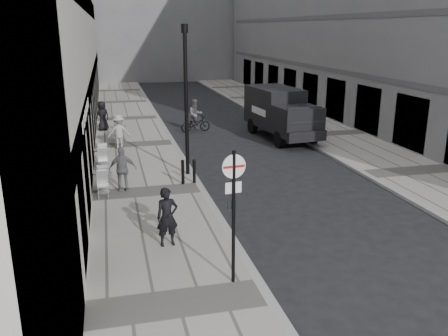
# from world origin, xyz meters

# --- Properties ---
(sidewalk) EXTENTS (4.00, 60.00, 0.12)m
(sidewalk) POSITION_xyz_m (-2.00, 18.00, 0.06)
(sidewalk) COLOR #9B958C
(sidewalk) RESTS_ON ground
(far_sidewalk) EXTENTS (4.00, 60.00, 0.12)m
(far_sidewalk) POSITION_xyz_m (9.00, 18.00, 0.06)
(far_sidewalk) COLOR #9B958C
(far_sidewalk) RESTS_ON ground
(walking_man) EXTENTS (0.65, 0.47, 1.66)m
(walking_man) POSITION_xyz_m (-1.85, 5.66, 0.95)
(walking_man) COLOR black
(walking_man) RESTS_ON sidewalk
(sign_post) EXTENTS (0.55, 0.12, 3.23)m
(sign_post) POSITION_xyz_m (-0.60, 3.30, 2.19)
(sign_post) COLOR black
(sign_post) RESTS_ON sidewalk
(lamppost) EXTENTS (0.27, 0.27, 5.96)m
(lamppost) POSITION_xyz_m (-0.20, 12.17, 3.43)
(lamppost) COLOR black
(lamppost) RESTS_ON sidewalk
(bollard_near) EXTENTS (0.12, 0.12, 0.88)m
(bollard_near) POSITION_xyz_m (-0.15, 10.94, 0.56)
(bollard_near) COLOR black
(bollard_near) RESTS_ON sidewalk
(bollard_far) EXTENTS (0.12, 0.12, 0.90)m
(bollard_far) POSITION_xyz_m (-0.60, 10.89, 0.57)
(bollard_far) COLOR black
(bollard_far) RESTS_ON sidewalk
(panel_van) EXTENTS (2.66, 5.97, 2.73)m
(panel_van) POSITION_xyz_m (5.98, 18.08, 1.54)
(panel_van) COLOR black
(panel_van) RESTS_ON ground
(cyclist) EXTENTS (1.88, 0.94, 1.93)m
(cyclist) POSITION_xyz_m (1.72, 20.79, 0.75)
(cyclist) COLOR black
(cyclist) RESTS_ON ground
(pedestrian_a) EXTENTS (1.02, 0.48, 1.69)m
(pedestrian_a) POSITION_xyz_m (-2.86, 10.59, 0.96)
(pedestrian_a) COLOR slate
(pedestrian_a) RESTS_ON sidewalk
(pedestrian_b) EXTENTS (1.12, 0.66, 1.71)m
(pedestrian_b) POSITION_xyz_m (-2.80, 17.23, 0.98)
(pedestrian_b) COLOR #A7A09A
(pedestrian_b) RESTS_ON sidewalk
(pedestrian_c) EXTENTS (1.01, 0.90, 1.73)m
(pedestrian_c) POSITION_xyz_m (-3.60, 21.96, 0.98)
(pedestrian_c) COLOR black
(pedestrian_c) RESTS_ON sidewalk
(cafe_table_near) EXTENTS (0.72, 1.62, 0.93)m
(cafe_table_near) POSITION_xyz_m (-3.60, 10.59, 0.59)
(cafe_table_near) COLOR #B8B8BB
(cafe_table_near) RESTS_ON sidewalk
(cafe_table_mid) EXTENTS (0.74, 1.67, 0.95)m
(cafe_table_mid) POSITION_xyz_m (-3.60, 13.96, 0.60)
(cafe_table_mid) COLOR silver
(cafe_table_mid) RESTS_ON sidewalk
(cafe_table_far) EXTENTS (0.80, 1.80, 1.02)m
(cafe_table_far) POSITION_xyz_m (-2.80, 18.64, 0.64)
(cafe_table_far) COLOR #A9A9AB
(cafe_table_far) RESTS_ON sidewalk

